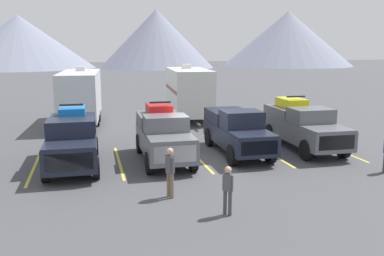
# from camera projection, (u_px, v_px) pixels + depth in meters

# --- Properties ---
(ground_plane) EXTENTS (240.00, 240.00, 0.00)m
(ground_plane) POSITION_uv_depth(u_px,v_px,m) (201.00, 161.00, 19.15)
(ground_plane) COLOR #47474C
(pickup_truck_a) EXTENTS (2.21, 5.55, 2.59)m
(pickup_truck_a) POSITION_uv_depth(u_px,v_px,m) (72.00, 139.00, 18.19)
(pickup_truck_a) COLOR black
(pickup_truck_a) RESTS_ON ground
(pickup_truck_b) EXTENTS (2.15, 5.36, 2.57)m
(pickup_truck_b) POSITION_uv_depth(u_px,v_px,m) (163.00, 134.00, 19.14)
(pickup_truck_b) COLOR #595B60
(pickup_truck_b) RESTS_ON ground
(pickup_truck_c) EXTENTS (2.09, 5.60, 2.17)m
(pickup_truck_c) POSITION_uv_depth(u_px,v_px,m) (237.00, 130.00, 20.38)
(pickup_truck_c) COLOR black
(pickup_truck_c) RESTS_ON ground
(pickup_truck_d) EXTENTS (2.21, 5.90, 2.56)m
(pickup_truck_d) POSITION_uv_depth(u_px,v_px,m) (303.00, 125.00, 21.37)
(pickup_truck_d) COLOR #595B60
(pickup_truck_d) RESTS_ON ground
(lot_stripe_a) EXTENTS (0.12, 5.50, 0.01)m
(lot_stripe_a) POSITION_uv_depth(u_px,v_px,m) (34.00, 167.00, 18.12)
(lot_stripe_a) COLOR gold
(lot_stripe_a) RESTS_ON ground
(lot_stripe_b) EXTENTS (0.12, 5.50, 0.01)m
(lot_stripe_b) POSITION_uv_depth(u_px,v_px,m) (119.00, 162.00, 18.95)
(lot_stripe_b) COLOR gold
(lot_stripe_b) RESTS_ON ground
(lot_stripe_c) EXTENTS (0.12, 5.50, 0.01)m
(lot_stripe_c) POSITION_uv_depth(u_px,v_px,m) (197.00, 157.00, 19.79)
(lot_stripe_c) COLOR gold
(lot_stripe_c) RESTS_ON ground
(lot_stripe_d) EXTENTS (0.12, 5.50, 0.01)m
(lot_stripe_d) POSITION_uv_depth(u_px,v_px,m) (269.00, 153.00, 20.63)
(lot_stripe_d) COLOR gold
(lot_stripe_d) RESTS_ON ground
(lot_stripe_e) EXTENTS (0.12, 5.50, 0.01)m
(lot_stripe_e) POSITION_uv_depth(u_px,v_px,m) (335.00, 148.00, 21.47)
(lot_stripe_e) COLOR gold
(lot_stripe_e) RESTS_ON ground
(camper_trailer_a) EXTENTS (2.84, 8.47, 3.74)m
(camper_trailer_a) POSITION_uv_depth(u_px,v_px,m) (80.00, 94.00, 27.75)
(camper_trailer_a) COLOR silver
(camper_trailer_a) RESTS_ON ground
(camper_trailer_b) EXTENTS (2.94, 7.48, 3.82)m
(camper_trailer_b) POSITION_uv_depth(u_px,v_px,m) (189.00, 91.00, 29.50)
(camper_trailer_b) COLOR silver
(camper_trailer_b) RESTS_ON ground
(person_a) EXTENTS (0.30, 0.35, 1.74)m
(person_a) POSITION_uv_depth(u_px,v_px,m) (170.00, 169.00, 14.37)
(person_a) COLOR #726047
(person_a) RESTS_ON ground
(person_c) EXTENTS (0.29, 0.28, 1.55)m
(person_c) POSITION_uv_depth(u_px,v_px,m) (228.00, 187.00, 12.86)
(person_c) COLOR #3F3F42
(person_c) RESTS_ON ground
(mountain_ridge) EXTENTS (124.56, 41.69, 13.79)m
(mountain_ridge) POSITION_uv_depth(u_px,v_px,m) (98.00, 42.00, 98.49)
(mountain_ridge) COLOR gray
(mountain_ridge) RESTS_ON ground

